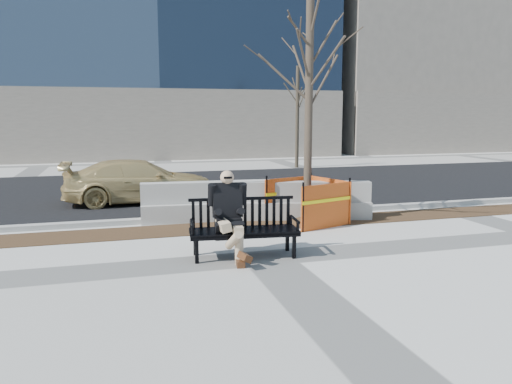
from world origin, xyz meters
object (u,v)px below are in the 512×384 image
at_px(seated_man, 229,257).
at_px(jersey_barrier_left, 211,220).
at_px(bench, 244,257).
at_px(sedan, 141,202).
at_px(jersey_barrier_right, 304,218).
at_px(tree_fence, 307,223).

xyz_separation_m(seated_man, jersey_barrier_left, (0.30, 3.25, 0.00)).
bearing_deg(bench, sedan, 109.54).
distance_m(sedan, jersey_barrier_right, 5.15).
bearing_deg(seated_man, jersey_barrier_left, 90.76).
xyz_separation_m(tree_fence, jersey_barrier_left, (-2.15, 0.97, 0.00)).
height_order(bench, sedan, sedan).
relative_size(bench, sedan, 0.46).
height_order(tree_fence, sedan, tree_fence).
height_order(tree_fence, jersey_barrier_left, tree_fence).
height_order(seated_man, tree_fence, tree_fence).
distance_m(seated_man, tree_fence, 3.35).
xyz_separation_m(seated_man, sedan, (-1.24, 6.24, 0.00)).
height_order(bench, tree_fence, tree_fence).
distance_m(sedan, jersey_barrier_left, 3.37).
height_order(seated_man, sedan, seated_man).
height_order(seated_man, jersey_barrier_right, seated_man).
xyz_separation_m(jersey_barrier_left, jersey_barrier_right, (2.27, -0.47, 0.00)).
distance_m(tree_fence, sedan, 5.42).
bearing_deg(bench, jersey_barrier_right, 57.32).
bearing_deg(tree_fence, seated_man, -137.07).
bearing_deg(tree_fence, sedan, 133.01).
xyz_separation_m(seated_man, jersey_barrier_right, (2.57, 2.78, 0.00)).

